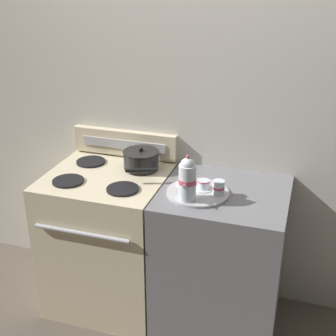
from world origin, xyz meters
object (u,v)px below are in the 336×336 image
object	(u,v)px
teacup_left	(204,185)
serving_tray	(198,193)
saucepan	(141,159)
teacup_right	(185,180)
creamer_jug	(218,187)
stove	(110,239)
teapot	(187,179)

from	to	relation	value
teacup_left	serving_tray	bearing A→B (deg)	-122.22
saucepan	serving_tray	size ratio (longest dim) A/B	0.97
teacup_left	teacup_right	world-z (taller)	same
teacup_right	creamer_jug	xyz separation A→B (m)	(0.20, -0.06, 0.01)
teacup_left	stove	bearing A→B (deg)	177.16
saucepan	teacup_right	bearing A→B (deg)	-25.00
serving_tray	teacup_right	world-z (taller)	teacup_right
teacup_right	creamer_jug	bearing A→B (deg)	-15.66
teapot	teacup_right	world-z (taller)	teapot
saucepan	creamer_jug	xyz separation A→B (m)	(0.51, -0.20, -0.01)
saucepan	serving_tray	world-z (taller)	saucepan
creamer_jug	stove	bearing A→B (deg)	174.94
stove	saucepan	distance (m)	0.55
stove	saucepan	bearing A→B (deg)	40.15
teacup_left	teacup_right	bearing A→B (deg)	167.38
saucepan	teacup_left	bearing A→B (deg)	-21.99
teacup_left	teacup_right	distance (m)	0.11
teacup_left	creamer_jug	xyz separation A→B (m)	(0.09, -0.03, 0.01)
teapot	saucepan	bearing A→B (deg)	139.93
teacup_right	creamer_jug	distance (m)	0.21
stove	teacup_left	distance (m)	0.76
saucepan	teacup_right	world-z (taller)	saucepan
stove	teacup_left	xyz separation A→B (m)	(0.59, -0.03, 0.48)
teacup_right	creamer_jug	size ratio (longest dim) A/B	1.35
serving_tray	creamer_jug	world-z (taller)	creamer_jug
serving_tray	teacup_right	size ratio (longest dim) A/B	3.27
serving_tray	stove	bearing A→B (deg)	173.55
teapot	teacup_left	xyz separation A→B (m)	(0.05, 0.14, -0.09)
teapot	teacup_right	bearing A→B (deg)	108.59
stove	serving_tray	size ratio (longest dim) A/B	2.63
saucepan	serving_tray	distance (m)	0.46
saucepan	serving_tray	xyz separation A→B (m)	(0.40, -0.21, -0.06)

